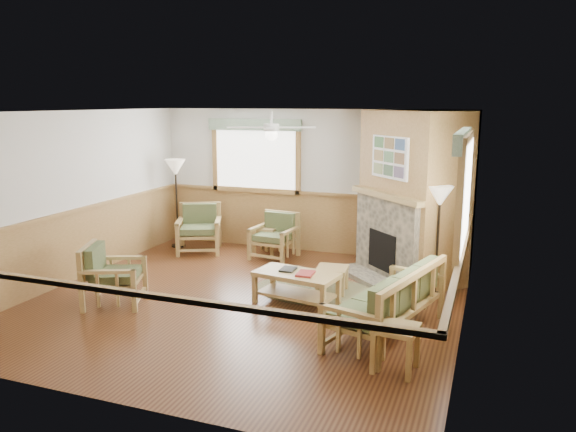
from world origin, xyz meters
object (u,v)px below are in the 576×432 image
(coffee_table, at_px, (296,288))
(end_table_chairs, at_px, (267,240))
(sofa, at_px, (386,301))
(footstool, at_px, (332,280))
(floor_lamp_right, at_px, (438,241))
(armchair_left, at_px, (114,274))
(end_table_sofa, at_px, (396,348))
(armchair_back_right, at_px, (274,236))
(floor_lamp_left, at_px, (177,203))
(armchair_back_left, at_px, (199,229))

(coffee_table, bearing_deg, end_table_chairs, 130.33)
(sofa, bearing_deg, footstool, -125.32)
(coffee_table, distance_m, floor_lamp_right, 2.20)
(armchair_left, distance_m, end_table_chairs, 3.44)
(end_table_sofa, bearing_deg, coffee_table, 137.29)
(armchair_back_right, height_order, floor_lamp_left, floor_lamp_left)
(end_table_chairs, relative_size, end_table_sofa, 1.00)
(armchair_back_right, xyz_separation_m, floor_lamp_right, (3.00, -1.05, 0.42))
(sofa, distance_m, floor_lamp_right, 1.82)
(sofa, xyz_separation_m, end_table_chairs, (-2.84, 3.05, -0.18))
(floor_lamp_left, bearing_deg, armchair_back_right, -3.01)
(coffee_table, relative_size, end_table_chairs, 2.31)
(armchair_back_right, relative_size, end_table_chairs, 1.62)
(armchair_back_left, relative_size, floor_lamp_left, 0.51)
(armchair_back_right, height_order, end_table_sofa, armchair_back_right)
(coffee_table, distance_m, floor_lamp_left, 4.03)
(sofa, height_order, end_table_sofa, sofa)
(armchair_left, bearing_deg, armchair_back_right, -44.96)
(coffee_table, bearing_deg, sofa, -15.18)
(armchair_back_right, height_order, coffee_table, armchair_back_right)
(sofa, distance_m, coffee_table, 1.55)
(coffee_table, height_order, end_table_chairs, end_table_chairs)
(end_table_chairs, bearing_deg, sofa, -47.11)
(sofa, relative_size, floor_lamp_right, 1.15)
(coffee_table, xyz_separation_m, floor_lamp_left, (-3.28, 2.25, 0.64))
(armchair_back_right, height_order, footstool, armchair_back_right)
(floor_lamp_left, bearing_deg, footstool, -23.65)
(floor_lamp_right, bearing_deg, end_table_sofa, -93.32)
(armchair_left, relative_size, floor_lamp_right, 0.52)
(end_table_chairs, xyz_separation_m, end_table_sofa, (3.11, -3.95, 0.00))
(sofa, xyz_separation_m, coffee_table, (-1.39, 0.64, -0.20))
(coffee_table, height_order, floor_lamp_right, floor_lamp_right)
(armchair_left, relative_size, floor_lamp_left, 0.50)
(floor_lamp_right, bearing_deg, end_table_chairs, 157.79)
(armchair_left, xyz_separation_m, end_table_chairs, (0.99, 3.29, -0.18))
(floor_lamp_left, bearing_deg, armchair_back_left, -18.32)
(sofa, height_order, floor_lamp_right, floor_lamp_right)
(coffee_table, height_order, floor_lamp_left, floor_lamp_left)
(sofa, height_order, footstool, sofa)
(footstool, bearing_deg, end_table_chairs, 135.50)
(armchair_back_left, bearing_deg, floor_lamp_left, 138.01)
(sofa, distance_m, armchair_back_left, 4.90)
(end_table_chairs, relative_size, floor_lamp_right, 0.31)
(end_table_sofa, xyz_separation_m, floor_lamp_left, (-4.95, 3.79, 0.62))
(coffee_table, bearing_deg, floor_lamp_right, 40.33)
(floor_lamp_left, bearing_deg, sofa, -31.70)
(coffee_table, bearing_deg, armchair_back_left, 152.15)
(coffee_table, relative_size, floor_lamp_right, 0.71)
(armchair_left, height_order, end_table_sofa, armchair_left)
(armchair_back_left, xyz_separation_m, armchair_back_right, (1.51, 0.08, -0.04))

